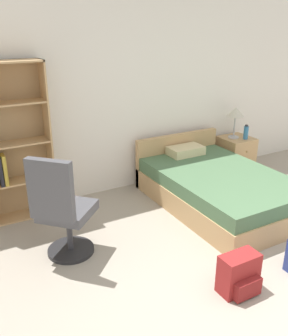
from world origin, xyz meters
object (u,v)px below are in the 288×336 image
object	(u,v)px
office_chair	(62,211)
nightstand	(235,154)
table_lamp	(236,113)
bed	(217,187)
backpack_red	(239,275)
water_bottle	(246,132)

from	to	relation	value
office_chair	nightstand	world-z (taller)	office_chair
table_lamp	office_chair	bearing A→B (deg)	-161.57
bed	backpack_red	xyz separation A→B (m)	(-0.93, -1.46, -0.07)
water_bottle	backpack_red	world-z (taller)	water_bottle
office_chair	water_bottle	size ratio (longest dim) A/B	4.98
nightstand	table_lamp	size ratio (longest dim) A/B	1.13
office_chair	backpack_red	bearing A→B (deg)	-46.37
office_chair	water_bottle	xyz separation A→B (m)	(3.21, 0.89, 0.12)
office_chair	nightstand	size ratio (longest dim) A/B	2.06
nightstand	backpack_red	size ratio (longest dim) A/B	1.49
nightstand	table_lamp	distance (m)	0.66
bed	table_lamp	distance (m)	1.45
nightstand	bed	bearing A→B (deg)	-142.40
office_chair	table_lamp	xyz separation A→B (m)	(3.09, 1.03, 0.40)
water_bottle	backpack_red	distance (m)	2.98
office_chair	table_lamp	size ratio (longest dim) A/B	2.33
table_lamp	bed	bearing A→B (deg)	-140.11
water_bottle	backpack_red	xyz separation A→B (m)	(-2.02, -2.13, -0.48)
bed	nightstand	xyz separation A→B (m)	(1.03, 0.79, 0.03)
nightstand	table_lamp	xyz separation A→B (m)	(-0.05, 0.02, 0.66)
nightstand	backpack_red	bearing A→B (deg)	-131.07
nightstand	water_bottle	bearing A→B (deg)	-61.20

